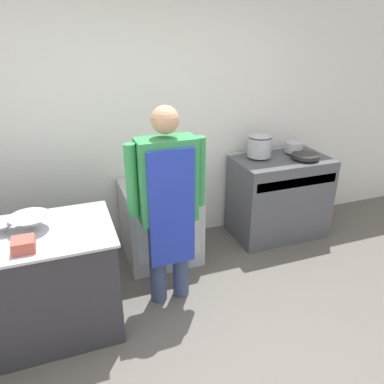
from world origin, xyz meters
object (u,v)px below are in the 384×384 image
Objects in this scene: person_cook at (168,199)px; stock_pot at (260,145)px; stove at (279,197)px; plastic_tub at (24,245)px; sauce_pot at (294,147)px; fridge_unit at (160,222)px; saute_pan at (305,156)px; mixing_bowl at (30,223)px.

person_cook reaches higher than stock_pot.
person_cook is (-1.49, -0.67, 0.50)m from stove.
sauce_pot is at bearing 20.75° from plastic_tub.
saute_pan is (1.58, -0.11, 0.55)m from fridge_unit.
person_cook is at bearing -161.61° from saute_pan.
fridge_unit is at bearing -176.01° from sauce_pot.
sauce_pot reaches higher than mixing_bowl.
person_cook is 12.04× the size of plastic_tub.
mixing_bowl is at bearing 178.81° from person_cook.
sauce_pot is at bearing 28.08° from stove.
mixing_bowl reaches higher than saute_pan.
stock_pot is at bearing 24.25° from plastic_tub.
stove is 2.62m from mixing_bowl.
stove is 5.26× the size of sauce_pot.
person_cook is at bearing -99.11° from fridge_unit.
plastic_tub is (-1.16, -0.93, 0.52)m from fridge_unit.
fridge_unit is 1.69m from sauce_pot.
plastic_tub is 2.53m from stock_pot.
fridge_unit is 1.40m from mixing_bowl.
person_cook is at bearing -1.19° from mixing_bowl.
person_cook reaches higher than saute_pan.
stock_pot is 0.87× the size of saute_pan.
saute_pan is (1.69, 0.56, -0.01)m from person_cook.
stove is 0.58m from sauce_pot.
stove is at bearing 20.12° from plastic_tub.
fridge_unit is 0.46× the size of person_cook.
fridge_unit is 2.70× the size of saute_pan.
saute_pan reaches higher than stove.
fridge_unit is at bearing 38.75° from plastic_tub.
person_cook is 1.78m from saute_pan.
mixing_bowl is 1.46× the size of sauce_pot.
stock_pot reaches higher than mixing_bowl.
stove is 3.53× the size of saute_pan.
stove reaches higher than fridge_unit.
person_cook is at bearing 13.90° from plastic_tub.
person_cook is 5.92× the size of mixing_bowl.
person_cook reaches higher than stove.
sauce_pot is (0.21, 0.11, 0.53)m from stove.
saute_pan is 0.22m from sauce_pot.
sauce_pot is (2.70, 0.76, 0.06)m from mixing_bowl.
stock_pot is at bearing 154.63° from stove.
stove is 3.59× the size of mixing_bowl.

